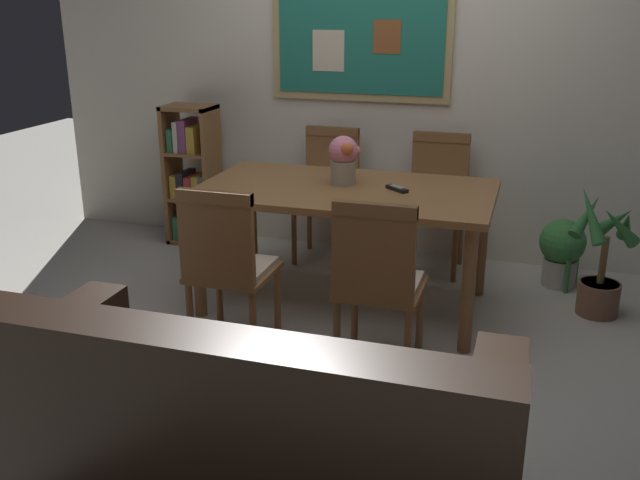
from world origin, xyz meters
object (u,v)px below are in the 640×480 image
Objects in this scene: tv_remote at (397,189)px; dining_chair_far_right at (437,191)px; dining_table at (346,202)px; dining_chair_far_left at (328,183)px; potted_ivy at (562,250)px; flower_vase at (344,158)px; bookshelf at (193,181)px; dining_chair_near_right at (378,275)px; dining_chair_near_left at (226,259)px; potted_palm at (601,265)px; leather_couch at (246,442)px.

dining_chair_far_right is at bearing 81.17° from tv_remote.
dining_table is 1.84× the size of dining_chair_far_left.
potted_ivy is 1.56m from flower_vase.
flower_vase is at bearing -27.93° from bookshelf.
dining_chair_near_right is at bearing -91.55° from dining_chair_far_right.
dining_chair_far_right is 1.81m from bookshelf.
dining_chair_far_left is 6.16× the size of tv_remote.
dining_chair_near_left is 1.61m from dining_chair_far_left.
dining_chair_near_right is 1.75m from potted_ivy.
potted_ivy is at bearing 29.15° from dining_table.
bookshelf reaches higher than dining_chair_near_left.
tv_remote is at bearing 4.12° from dining_table.
dining_chair_near_left is 1.79× the size of potted_ivy.
tv_remote is (0.63, -0.78, 0.20)m from dining_chair_far_left.
dining_table is 5.94× the size of flower_vase.
dining_table is 1.84× the size of dining_chair_near_left.
flower_vase is (-0.04, 0.08, 0.24)m from dining_table.
potted_palm is (0.20, -0.39, 0.06)m from potted_ivy.
flower_vase is 1.91× the size of tv_remote.
potted_ivy is (2.63, -0.10, -0.23)m from bookshelf.
dining_chair_far_right is at bearing 153.90° from potted_palm.
dining_chair_far_left is at bearing 113.14° from dining_table.
bookshelf is 2.64m from potted_ivy.
leather_couch is 6.37× the size of flower_vase.
dining_table is at bearing 94.96° from leather_couch.
dining_chair_far_right is at bearing 62.72° from dining_table.
potted_ivy is at bearing 35.31° from tv_remote.
bookshelf reaches higher than potted_palm.
dining_chair_near_left reaches higher than dining_table.
bookshelf reaches higher than dining_chair_far_left.
tv_remote is at bearing -24.71° from bookshelf.
dining_chair_far_right is 0.82m from tv_remote.
potted_palm reaches higher than tv_remote.
potted_ivy is at bearing 117.46° from potted_palm.
dining_chair_far_right is 1.81m from dining_chair_near_left.
potted_ivy is at bearing 59.69° from dining_chair_near_right.
dining_chair_far_left is 1.05m from bookshelf.
dining_chair_far_left is 1.79× the size of potted_ivy.
bookshelf is 1.59m from flower_vase.
dining_chair_far_right reaches higher than dining_table.
leather_couch is 2.34× the size of potted_palm.
leather_couch is 3.55× the size of potted_ivy.
dining_chair_near_right is at bearing -84.50° from tv_remote.
flower_vase is at bearing -154.31° from potted_ivy.
dining_chair_near_right is 0.88× the size of bookshelf.
tv_remote is (-0.95, -0.67, 0.50)m from potted_ivy.
dining_chair_near_left is 1.02m from flower_vase.
bookshelf reaches higher than dining_table.
dining_chair_near_left is 0.88× the size of bookshelf.
flower_vase is (-0.20, 1.97, 0.57)m from leather_couch.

